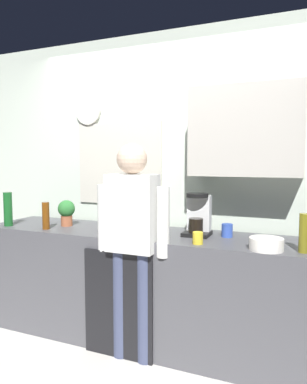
{
  "coord_description": "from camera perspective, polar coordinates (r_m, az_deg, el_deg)",
  "views": [
    {
      "loc": [
        1.14,
        -2.31,
        1.48
      ],
      "look_at": [
        0.06,
        0.25,
        1.23
      ],
      "focal_mm": 33.61,
      "sensor_mm": 36.0,
      "label": 1
    }
  ],
  "objects": [
    {
      "name": "bottle_amber_beer",
      "position": [
        3.17,
        -16.72,
        -3.62
      ],
      "size": [
        0.06,
        0.06,
        0.23
      ],
      "primitive_type": "cylinder",
      "color": "brown",
      "rests_on": "kitchen_counter"
    },
    {
      "name": "dish_soap",
      "position": [
        2.78,
        -4.67,
        -5.41
      ],
      "size": [
        0.06,
        0.06,
        0.18
      ],
      "color": "green",
      "rests_on": "kitchen_counter"
    },
    {
      "name": "bottle_olive_oil",
      "position": [
        2.47,
        22.75,
        -6.04
      ],
      "size": [
        0.06,
        0.06,
        0.25
      ],
      "primitive_type": "cylinder",
      "color": "olive",
      "rests_on": "kitchen_counter"
    },
    {
      "name": "coffee_maker",
      "position": [
        2.82,
        7.08,
        -3.87
      ],
      "size": [
        0.2,
        0.2,
        0.33
      ],
      "color": "black",
      "rests_on": "kitchen_counter"
    },
    {
      "name": "cup_white_mug",
      "position": [
        3.05,
        -7.37,
        -5.08
      ],
      "size": [
        0.08,
        0.08,
        0.09
      ],
      "primitive_type": "cylinder",
      "color": "white",
      "rests_on": "kitchen_counter"
    },
    {
      "name": "cup_blue_mug",
      "position": [
        2.8,
        11.6,
        -6.0
      ],
      "size": [
        0.08,
        0.08,
        0.1
      ],
      "primitive_type": "cylinder",
      "color": "#3351B2",
      "rests_on": "kitchen_counter"
    },
    {
      "name": "bottle_dark_sauce",
      "position": [
        3.27,
        -6.16,
        -3.62
      ],
      "size": [
        0.06,
        0.06,
        0.18
      ],
      "primitive_type": "cylinder",
      "color": "black",
      "rests_on": "kitchen_counter"
    },
    {
      "name": "potted_plant",
      "position": [
        3.28,
        -13.64,
        -2.97
      ],
      "size": [
        0.15,
        0.15,
        0.23
      ],
      "color": "#9E5638",
      "rests_on": "kitchen_counter"
    },
    {
      "name": "bottle_clear_soda",
      "position": [
        2.82,
        -2.28,
        -3.95
      ],
      "size": [
        0.09,
        0.09,
        0.28
      ],
      "primitive_type": "cylinder",
      "color": "#2D8C33",
      "rests_on": "kitchen_counter"
    },
    {
      "name": "person_at_sink",
      "position": [
        2.63,
        -3.37,
        -6.61
      ],
      "size": [
        0.57,
        0.22,
        1.6
      ],
      "rotation": [
        0.0,
        0.0,
        -0.2
      ],
      "color": "#3F4766",
      "rests_on": "ground_plane"
    },
    {
      "name": "ground_plane",
      "position": [
        2.97,
        -3.26,
        -24.8
      ],
      "size": [
        8.0,
        8.0,
        0.0
      ],
      "primitive_type": "plane",
      "color": "silver"
    },
    {
      "name": "kitchen_counter",
      "position": [
        3.03,
        -0.73,
        -14.82
      ],
      "size": [
        2.93,
        0.64,
        0.9
      ],
      "primitive_type": "cube",
      "color": "#4C4C51",
      "rests_on": "ground_plane"
    },
    {
      "name": "bottle_green_wine",
      "position": [
        3.44,
        -22.09,
        -2.53
      ],
      "size": [
        0.07,
        0.07,
        0.3
      ],
      "primitive_type": "cylinder",
      "color": "#195923",
      "rests_on": "kitchen_counter"
    },
    {
      "name": "dishwasher_panel",
      "position": [
        2.81,
        -5.67,
        -17.45
      ],
      "size": [
        0.56,
        0.02,
        0.81
      ],
      "primitive_type": "cube",
      "color": "black",
      "rests_on": "ground_plane"
    },
    {
      "name": "mixing_bowl",
      "position": [
        2.47,
        17.45,
        -7.87
      ],
      "size": [
        0.22,
        0.22,
        0.08
      ],
      "primitive_type": "cylinder",
      "color": "white",
      "rests_on": "kitchen_counter"
    },
    {
      "name": "back_wall_assembly",
      "position": [
        3.2,
        3.53,
        2.84
      ],
      "size": [
        4.53,
        0.42,
        2.6
      ],
      "color": "silver",
      "rests_on": "ground_plane"
    },
    {
      "name": "cup_yellow_cup",
      "position": [
        2.54,
        7.04,
        -7.25
      ],
      "size": [
        0.07,
        0.07,
        0.08
      ],
      "primitive_type": "cylinder",
      "color": "yellow",
      "rests_on": "kitchen_counter"
    }
  ]
}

